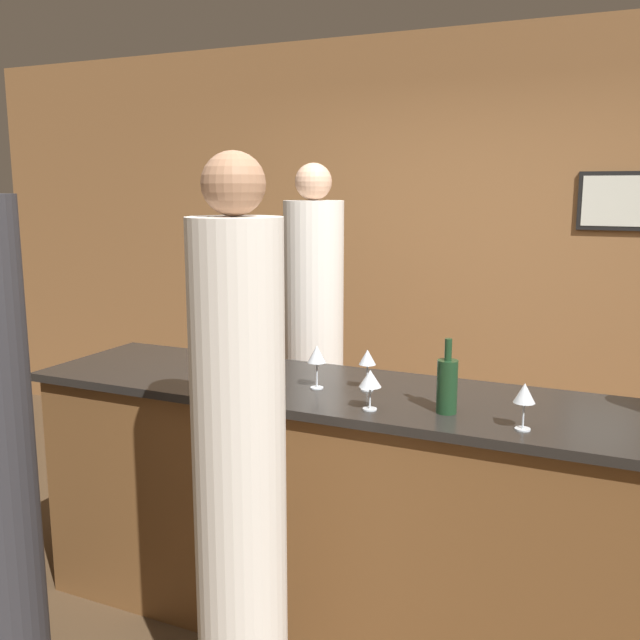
{
  "coord_description": "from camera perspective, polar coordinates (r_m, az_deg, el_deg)",
  "views": [
    {
      "loc": [
        0.95,
        -2.54,
        1.82
      ],
      "look_at": [
        -0.25,
        0.1,
        1.29
      ],
      "focal_mm": 40.0,
      "sensor_mm": 36.0,
      "label": 1
    }
  ],
  "objects": [
    {
      "name": "wine_glass_2",
      "position": [
        2.81,
        3.81,
        -3.12
      ],
      "size": [
        0.07,
        0.07,
        0.16
      ],
      "color": "silver",
      "rests_on": "bar_counter"
    },
    {
      "name": "wine_glass_4",
      "position": [
        2.83,
        -0.26,
        -2.84
      ],
      "size": [
        0.07,
        0.07,
        0.18
      ],
      "color": "silver",
      "rests_on": "bar_counter"
    },
    {
      "name": "wine_glass_6",
      "position": [
        2.8,
        -4.01,
        -3.52
      ],
      "size": [
        0.07,
        0.07,
        0.15
      ],
      "color": "silver",
      "rests_on": "bar_counter"
    },
    {
      "name": "bar_counter",
      "position": [
        3.01,
        3.7,
        -15.19
      ],
      "size": [
        2.87,
        0.69,
        1.04
      ],
      "color": "brown",
      "rests_on": "ground_plane"
    },
    {
      "name": "back_wall",
      "position": [
        4.68,
        12.76,
        5.07
      ],
      "size": [
        8.0,
        0.08,
        2.8
      ],
      "color": "olive",
      "rests_on": "ground_plane"
    },
    {
      "name": "guest_1",
      "position": [
        2.32,
        -6.43,
        -12.71
      ],
      "size": [
        0.29,
        0.29,
        1.93
      ],
      "color": "silver",
      "rests_on": "ground_plane"
    },
    {
      "name": "bartender",
      "position": [
        3.84,
        -0.51,
        -3.12
      ],
      "size": [
        0.32,
        0.32,
        1.95
      ],
      "rotation": [
        0.0,
        0.0,
        3.14
      ],
      "color": "silver",
      "rests_on": "ground_plane"
    },
    {
      "name": "wine_glass_5",
      "position": [
        2.57,
        4.03,
        -4.77
      ],
      "size": [
        0.08,
        0.08,
        0.15
      ],
      "color": "silver",
      "rests_on": "bar_counter"
    },
    {
      "name": "ground_plane",
      "position": [
        3.27,
        3.58,
        -23.43
      ],
      "size": [
        14.0,
        14.0,
        0.0
      ],
      "primitive_type": "plane",
      "color": "#4C3823"
    },
    {
      "name": "wine_bottle_0",
      "position": [
        2.57,
        10.13,
        -5.13
      ],
      "size": [
        0.07,
        0.07,
        0.27
      ],
      "color": "#19381E",
      "rests_on": "bar_counter"
    },
    {
      "name": "wine_glass_3",
      "position": [
        2.44,
        16.04,
        -5.75
      ],
      "size": [
        0.07,
        0.07,
        0.16
      ],
      "color": "silver",
      "rests_on": "bar_counter"
    }
  ]
}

